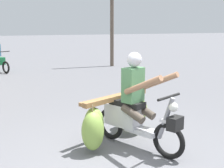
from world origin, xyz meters
TOP-DOWN VIEW (x-y plane):
  - ground_plane at (0.00, 0.00)m, footprint 120.00×120.00m
  - motorbike_main_loaded at (0.48, 0.83)m, footprint 1.68×1.98m

SIDE VIEW (x-z plane):
  - ground_plane at x=0.00m, z-range 0.00..0.00m
  - motorbike_main_loaded at x=0.48m, z-range -0.28..1.30m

